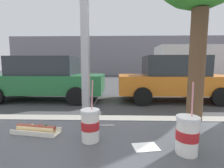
# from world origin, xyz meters

# --- Properties ---
(ground_plane) EXTENTS (60.00, 60.00, 0.00)m
(ground_plane) POSITION_xyz_m (0.00, 8.00, 0.00)
(ground_plane) COLOR #424244
(sidewalk_strip) EXTENTS (16.00, 2.80, 0.10)m
(sidewalk_strip) POSITION_xyz_m (0.00, 1.60, 0.05)
(sidewalk_strip) COLOR #9E998E
(sidewalk_strip) RESTS_ON ground
(building_facade_far) EXTENTS (28.00, 1.20, 5.09)m
(building_facade_far) POSITION_xyz_m (0.00, 21.30, 2.54)
(building_facade_far) COLOR gray
(building_facade_far) RESTS_ON ground
(soda_cup_left) EXTENTS (0.10, 0.10, 0.33)m
(soda_cup_left) POSITION_xyz_m (0.09, -0.29, 1.09)
(soda_cup_left) COLOR silver
(soda_cup_left) RESTS_ON window_counter
(soda_cup_right) EXTENTS (0.10, 0.10, 0.33)m
(soda_cup_right) POSITION_xyz_m (0.55, -0.40, 1.09)
(soda_cup_right) COLOR white
(soda_cup_right) RESTS_ON window_counter
(hotdog_tray_near) EXTENTS (0.29, 0.14, 0.05)m
(hotdog_tray_near) POSITION_xyz_m (-0.25, -0.20, 1.02)
(hotdog_tray_near) COLOR silver
(hotdog_tray_near) RESTS_ON window_counter
(loose_straw) EXTENTS (0.19, 0.01, 0.01)m
(loose_straw) POSITION_xyz_m (0.12, -0.07, 1.00)
(loose_straw) COLOR white
(loose_straw) RESTS_ON window_counter
(napkin_wrapper) EXTENTS (0.13, 0.11, 0.00)m
(napkin_wrapper) POSITION_xyz_m (0.37, -0.35, 1.00)
(napkin_wrapper) COLOR white
(napkin_wrapper) RESTS_ON window_counter
(parked_car_green) EXTENTS (4.59, 1.96, 1.71)m
(parked_car_green) POSITION_xyz_m (-2.60, 5.30, 0.87)
(parked_car_green) COLOR #236B38
(parked_car_green) RESTS_ON ground
(parked_car_orange) EXTENTS (4.24, 1.89, 1.73)m
(parked_car_orange) POSITION_xyz_m (2.42, 5.30, 0.87)
(parked_car_orange) COLOR orange
(parked_car_orange) RESTS_ON ground
(box_truck) EXTENTS (6.18, 2.44, 2.71)m
(box_truck) POSITION_xyz_m (6.13, 10.95, 1.51)
(box_truck) COLOR silver
(box_truck) RESTS_ON ground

